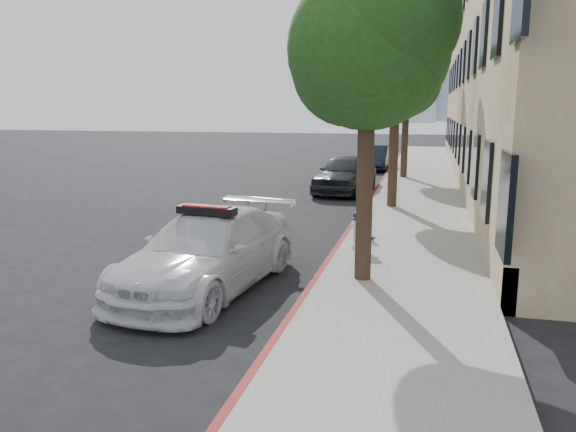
% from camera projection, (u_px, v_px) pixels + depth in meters
% --- Properties ---
extents(ground, '(120.00, 120.00, 0.00)m').
position_uv_depth(ground, '(247.00, 250.00, 13.01)').
color(ground, black).
rests_on(ground, ground).
extents(sidewalk, '(3.20, 50.00, 0.15)m').
position_uv_depth(sidewalk, '(417.00, 191.00, 21.66)').
color(sidewalk, gray).
rests_on(sidewalk, ground).
extents(curb_strip, '(0.12, 50.00, 0.15)m').
position_uv_depth(curb_strip, '(377.00, 190.00, 22.03)').
color(curb_strip, maroon).
rests_on(curb_strip, ground).
extents(building, '(8.00, 36.00, 10.00)m').
position_uv_depth(building, '(558.00, 66.00, 24.14)').
color(building, tan).
rests_on(building, ground).
extents(tower_right, '(14.00, 14.00, 44.00)m').
position_uv_depth(tower_right, '(456.00, 29.00, 135.23)').
color(tower_right, '#9EA8B7').
rests_on(tower_right, ground).
extents(tree_near, '(2.92, 2.82, 5.62)m').
position_uv_depth(tree_near, '(370.00, 47.00, 9.58)').
color(tree_near, black).
rests_on(tree_near, sidewalk).
extents(tree_mid, '(2.77, 2.64, 5.43)m').
position_uv_depth(tree_mid, '(397.00, 78.00, 17.22)').
color(tree_mid, black).
rests_on(tree_mid, sidewalk).
extents(tree_far, '(3.10, 3.00, 5.81)m').
position_uv_depth(tree_far, '(408.00, 82.00, 24.79)').
color(tree_far, black).
rests_on(tree_far, sidewalk).
extents(police_car, '(2.51, 4.98, 1.54)m').
position_uv_depth(police_car, '(208.00, 251.00, 10.17)').
color(police_car, silver).
rests_on(police_car, ground).
extents(parked_car_mid, '(2.28, 4.56, 1.49)m').
position_uv_depth(parked_car_mid, '(345.00, 173.00, 21.71)').
color(parked_car_mid, '#202429').
rests_on(parked_car_mid, ground).
extents(parked_car_far, '(1.44, 3.89, 1.27)m').
position_uv_depth(parked_car_far, '(375.00, 158.00, 29.87)').
color(parked_car_far, black).
rests_on(parked_car_far, ground).
extents(fire_hydrant, '(0.36, 0.33, 0.85)m').
position_uv_depth(fire_hydrant, '(359.00, 230.00, 12.53)').
color(fire_hydrant, silver).
rests_on(fire_hydrant, sidewalk).
extents(traffic_cone, '(0.38, 0.38, 0.62)m').
position_uv_depth(traffic_cone, '(367.00, 226.00, 13.46)').
color(traffic_cone, black).
rests_on(traffic_cone, sidewalk).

